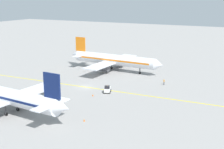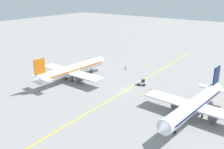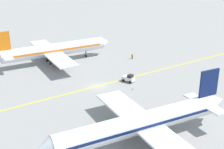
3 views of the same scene
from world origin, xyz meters
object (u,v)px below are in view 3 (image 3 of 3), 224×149
object	(u,v)px
airplane_at_gate	(143,123)
traffic_cone_near_nose	(133,89)
baggage_tug_white	(129,78)
ground_crew_worker	(132,56)
traffic_cone_mid_apron	(203,107)
airplane_adjacent_stand	(53,50)

from	to	relation	value
airplane_at_gate	traffic_cone_near_nose	size ratio (longest dim) A/B	64.62
baggage_tug_white	traffic_cone_near_nose	world-z (taller)	baggage_tug_white
traffic_cone_near_nose	ground_crew_worker	bearing A→B (deg)	-34.51
traffic_cone_near_nose	traffic_cone_mid_apron	bearing A→B (deg)	-155.26
baggage_tug_white	traffic_cone_mid_apron	world-z (taller)	baggage_tug_white
baggage_tug_white	traffic_cone_mid_apron	size ratio (longest dim) A/B	6.08
airplane_at_gate	ground_crew_worker	distance (m)	43.94
baggage_tug_white	airplane_adjacent_stand	bearing A→B (deg)	23.73
baggage_tug_white	traffic_cone_mid_apron	bearing A→B (deg)	-165.33
baggage_tug_white	traffic_cone_near_nose	bearing A→B (deg)	157.53
baggage_tug_white	ground_crew_worker	xyz separation A→B (m)	(14.11, -10.91, 0.01)
airplane_at_gate	airplane_adjacent_stand	bearing A→B (deg)	-3.23
ground_crew_worker	traffic_cone_near_nose	xyz separation A→B (m)	(-18.53, 12.74, -0.63)
airplane_at_gate	traffic_cone_near_nose	distance (m)	21.66
traffic_cone_near_nose	traffic_cone_mid_apron	world-z (taller)	same
baggage_tug_white	ground_crew_worker	bearing A→B (deg)	-37.72
traffic_cone_mid_apron	traffic_cone_near_nose	bearing A→B (deg)	24.74
ground_crew_worker	airplane_at_gate	bearing A→B (deg)	147.30
airplane_adjacent_stand	traffic_cone_near_nose	distance (m)	29.04
baggage_tug_white	airplane_at_gate	bearing A→B (deg)	150.72
airplane_at_gate	baggage_tug_white	distance (m)	26.28
airplane_adjacent_stand	traffic_cone_mid_apron	bearing A→B (deg)	-160.28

